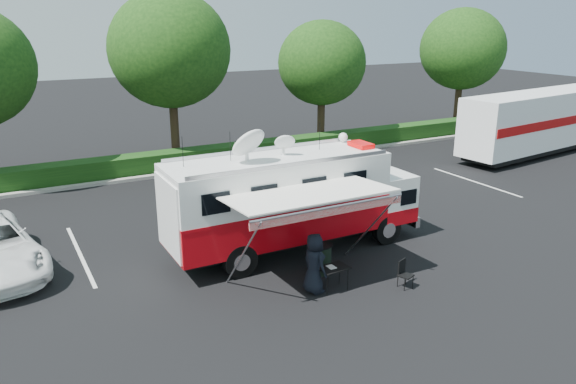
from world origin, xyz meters
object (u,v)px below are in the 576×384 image
(trash_bin, at_px, (322,259))
(command_truck, at_px, (293,199))
(semi_trailer, at_px, (539,122))
(folding_table, at_px, (334,269))

(trash_bin, bearing_deg, command_truck, 87.22)
(command_truck, bearing_deg, semi_trailer, 16.19)
(trash_bin, bearing_deg, semi_trailer, 21.50)
(command_truck, height_order, semi_trailer, command_truck)
(command_truck, distance_m, semi_trailer, 19.62)
(semi_trailer, bearing_deg, trash_bin, -158.50)
(semi_trailer, bearing_deg, command_truck, -163.81)
(folding_table, bearing_deg, semi_trailer, 24.06)
(folding_table, height_order, trash_bin, trash_bin)
(command_truck, xyz_separation_m, trash_bin, (-0.10, -1.99, -1.32))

